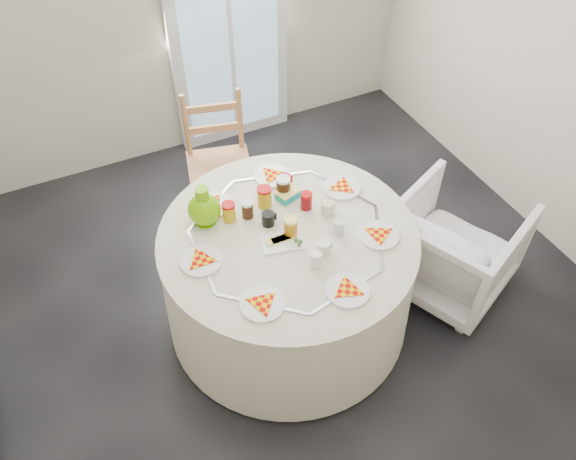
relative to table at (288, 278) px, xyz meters
name	(u,v)px	position (x,y,z in m)	size (l,w,h in m)	color
floor	(290,300)	(0.06, 0.10, -0.38)	(4.00, 4.00, 0.00)	black
glass_door	(228,23)	(0.46, 2.05, 0.68)	(1.00, 0.08, 2.10)	silver
table	(288,278)	(0.00, 0.00, 0.00)	(1.54, 1.54, 0.78)	beige
wooden_chair	(220,169)	(-0.03, 1.07, 0.09)	(0.45, 0.43, 1.01)	#BC704F
armchair	(455,242)	(1.11, -0.21, 0.02)	(0.75, 0.70, 0.77)	white
place_settings	(288,234)	(0.00, 0.00, 0.40)	(1.26, 1.26, 0.02)	white
jar_cluster	(266,207)	(-0.04, 0.20, 0.45)	(0.51, 0.26, 0.15)	#A34C1D
butter_tub	(288,195)	(0.13, 0.28, 0.41)	(0.14, 0.10, 0.06)	#0EAAB3
green_pitcher	(204,208)	(-0.39, 0.30, 0.49)	(0.19, 0.19, 0.25)	#67B701
cheese_platter	(282,242)	(-0.06, -0.05, 0.40)	(0.24, 0.16, 0.03)	white
mugs_glasses	(305,222)	(0.11, 0.00, 0.44)	(0.56, 0.56, 0.10)	#A2A0A0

